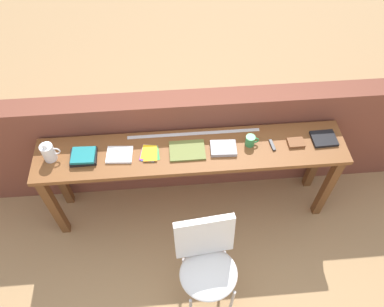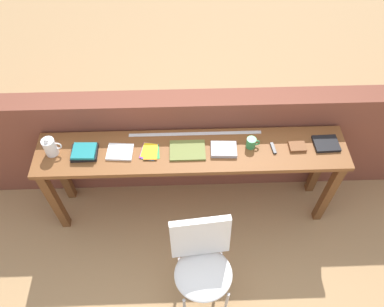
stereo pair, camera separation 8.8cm
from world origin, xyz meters
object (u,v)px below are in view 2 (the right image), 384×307
(book_repair_rightmost, at_px, (326,144))
(pitcher_white, at_px, (50,147))
(book_open_centre, at_px, (187,150))
(multitool_folded, at_px, (273,148))
(pamphlet_pile_colourful, at_px, (150,152))
(chair_white_moulded, at_px, (202,262))
(leather_journal_brown, at_px, (297,147))
(mug, at_px, (251,143))
(book_stack_leftmost, at_px, (84,152))
(magazine_cycling, at_px, (120,152))

(book_repair_rightmost, bearing_deg, pitcher_white, 178.57)
(book_open_centre, relative_size, multitool_folded, 2.57)
(pamphlet_pile_colourful, bearing_deg, chair_white_moulded, -63.44)
(pitcher_white, distance_m, leather_journal_brown, 1.95)
(pamphlet_pile_colourful, distance_m, book_repair_rightmost, 1.42)
(book_open_centre, height_order, multitool_folded, book_open_centre)
(pamphlet_pile_colourful, relative_size, book_repair_rightmost, 0.94)
(chair_white_moulded, distance_m, mug, 0.99)
(pitcher_white, distance_m, book_stack_leftmost, 0.26)
(leather_journal_brown, bearing_deg, multitool_folded, -179.23)
(mug, bearing_deg, book_open_centre, -176.58)
(pitcher_white, height_order, mug, pitcher_white)
(pitcher_white, relative_size, mug, 1.67)
(book_stack_leftmost, height_order, book_repair_rightmost, book_stack_leftmost)
(multitool_folded, bearing_deg, magazine_cycling, 179.97)
(mug, bearing_deg, chair_white_moulded, -117.70)
(pitcher_white, xyz_separation_m, leather_journal_brown, (1.94, -0.01, -0.07))
(pamphlet_pile_colourful, bearing_deg, book_open_centre, 0.31)
(pitcher_white, height_order, leather_journal_brown, pitcher_white)
(magazine_cycling, height_order, multitool_folded, magazine_cycling)
(chair_white_moulded, xyz_separation_m, multitool_folded, (0.60, 0.77, 0.36))
(book_stack_leftmost, xyz_separation_m, magazine_cycling, (0.28, 0.01, -0.02))
(chair_white_moulded, bearing_deg, pitcher_white, 145.61)
(pitcher_white, bearing_deg, leather_journal_brown, -0.29)
(mug, height_order, multitool_folded, mug)
(book_open_centre, bearing_deg, multitool_folded, 0.02)
(pitcher_white, distance_m, multitool_folded, 1.75)
(magazine_cycling, xyz_separation_m, book_open_centre, (0.53, -0.00, -0.00))
(chair_white_moulded, height_order, multitool_folded, multitool_folded)
(pitcher_white, xyz_separation_m, book_repair_rightmost, (2.18, 0.01, -0.07))
(magazine_cycling, distance_m, book_open_centre, 0.53)
(leather_journal_brown, bearing_deg, book_repair_rightmost, 4.68)
(chair_white_moulded, distance_m, pitcher_white, 1.46)
(magazine_cycling, bearing_deg, book_open_centre, 4.03)
(leather_journal_brown, bearing_deg, book_stack_leftmost, 179.32)
(pamphlet_pile_colourful, distance_m, mug, 0.81)
(mug, bearing_deg, leather_journal_brown, -3.86)
(pitcher_white, height_order, book_open_centre, pitcher_white)
(book_open_centre, bearing_deg, magazine_cycling, -179.94)
(book_open_centre, relative_size, mug, 2.57)
(pamphlet_pile_colourful, bearing_deg, leather_journal_brown, 0.35)
(pamphlet_pile_colourful, xyz_separation_m, book_open_centre, (0.30, 0.00, 0.00))
(pitcher_white, height_order, pamphlet_pile_colourful, pitcher_white)
(book_stack_leftmost, bearing_deg, pitcher_white, 175.40)
(mug, bearing_deg, pitcher_white, -179.45)
(chair_white_moulded, distance_m, book_repair_rightmost, 1.36)
(book_repair_rightmost, bearing_deg, book_stack_leftmost, 179.23)
(pamphlet_pile_colourful, bearing_deg, mug, 2.27)
(mug, height_order, leather_journal_brown, mug)
(magazine_cycling, relative_size, multitool_folded, 1.83)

